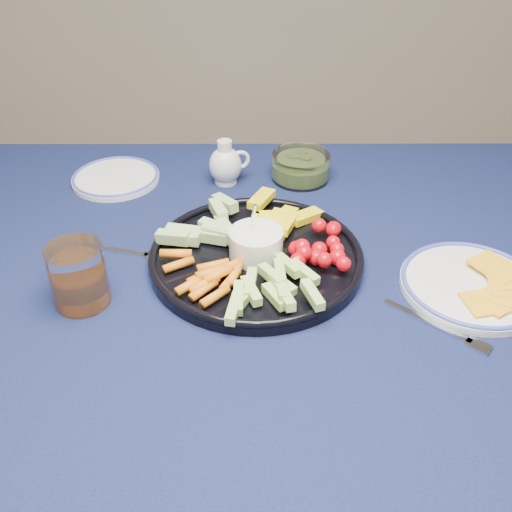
{
  "coord_description": "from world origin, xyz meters",
  "views": [
    {
      "loc": [
        -0.1,
        -0.73,
        1.33
      ],
      "look_at": [
        -0.1,
        0.05,
        0.76
      ],
      "focal_mm": 40.0,
      "sensor_mm": 36.0,
      "label": 1
    }
  ],
  "objects_px": {
    "cheese_plate": "(472,283)",
    "side_plate_extra": "(116,178)",
    "crudite_platter": "(255,253)",
    "juice_tumbler": "(79,279)",
    "creamer_pitcher": "(226,165)",
    "pickle_bowl": "(301,168)",
    "dining_table": "(315,322)"
  },
  "relations": [
    {
      "from": "pickle_bowl",
      "to": "side_plate_extra",
      "type": "relative_size",
      "value": 0.67
    },
    {
      "from": "pickle_bowl",
      "to": "juice_tumbler",
      "type": "height_order",
      "value": "juice_tumbler"
    },
    {
      "from": "pickle_bowl",
      "to": "creamer_pitcher",
      "type": "bearing_deg",
      "value": -174.34
    },
    {
      "from": "pickle_bowl",
      "to": "cheese_plate",
      "type": "height_order",
      "value": "pickle_bowl"
    },
    {
      "from": "cheese_plate",
      "to": "pickle_bowl",
      "type": "bearing_deg",
      "value": 123.84
    },
    {
      "from": "cheese_plate",
      "to": "side_plate_extra",
      "type": "distance_m",
      "value": 0.74
    },
    {
      "from": "pickle_bowl",
      "to": "juice_tumbler",
      "type": "bearing_deg",
      "value": -132.26
    },
    {
      "from": "creamer_pitcher",
      "to": "pickle_bowl",
      "type": "height_order",
      "value": "creamer_pitcher"
    },
    {
      "from": "crudite_platter",
      "to": "cheese_plate",
      "type": "distance_m",
      "value": 0.36
    },
    {
      "from": "cheese_plate",
      "to": "side_plate_extra",
      "type": "xyz_separation_m",
      "value": [
        -0.65,
        0.37,
        -0.0
      ]
    },
    {
      "from": "pickle_bowl",
      "to": "cheese_plate",
      "type": "bearing_deg",
      "value": -56.16
    },
    {
      "from": "crudite_platter",
      "to": "cheese_plate",
      "type": "xyz_separation_m",
      "value": [
        0.35,
        -0.07,
        -0.01
      ]
    },
    {
      "from": "creamer_pitcher",
      "to": "pickle_bowl",
      "type": "xyz_separation_m",
      "value": [
        0.16,
        0.02,
        -0.02
      ]
    },
    {
      "from": "dining_table",
      "to": "juice_tumbler",
      "type": "relative_size",
      "value": 16.32
    },
    {
      "from": "dining_table",
      "to": "juice_tumbler",
      "type": "bearing_deg",
      "value": -172.9
    },
    {
      "from": "dining_table",
      "to": "crudite_platter",
      "type": "distance_m",
      "value": 0.16
    },
    {
      "from": "cheese_plate",
      "to": "side_plate_extra",
      "type": "relative_size",
      "value": 1.24
    },
    {
      "from": "crudite_platter",
      "to": "creamer_pitcher",
      "type": "height_order",
      "value": "crudite_platter"
    },
    {
      "from": "creamer_pitcher",
      "to": "crudite_platter",
      "type": "bearing_deg",
      "value": -78.27
    },
    {
      "from": "juice_tumbler",
      "to": "side_plate_extra",
      "type": "xyz_separation_m",
      "value": [
        -0.03,
        0.4,
        -0.04
      ]
    },
    {
      "from": "pickle_bowl",
      "to": "dining_table",
      "type": "bearing_deg",
      "value": -89.07
    },
    {
      "from": "crudite_platter",
      "to": "juice_tumbler",
      "type": "bearing_deg",
      "value": -159.41
    },
    {
      "from": "pickle_bowl",
      "to": "juice_tumbler",
      "type": "xyz_separation_m",
      "value": [
        -0.37,
        -0.4,
        0.02
      ]
    },
    {
      "from": "creamer_pitcher",
      "to": "juice_tumbler",
      "type": "height_order",
      "value": "juice_tumbler"
    },
    {
      "from": "side_plate_extra",
      "to": "creamer_pitcher",
      "type": "bearing_deg",
      "value": -1.47
    },
    {
      "from": "cheese_plate",
      "to": "dining_table",
      "type": "bearing_deg",
      "value": 175.93
    },
    {
      "from": "crudite_platter",
      "to": "pickle_bowl",
      "type": "height_order",
      "value": "crudite_platter"
    },
    {
      "from": "creamer_pitcher",
      "to": "cheese_plate",
      "type": "relative_size",
      "value": 0.42
    },
    {
      "from": "crudite_platter",
      "to": "side_plate_extra",
      "type": "distance_m",
      "value": 0.42
    },
    {
      "from": "cheese_plate",
      "to": "juice_tumbler",
      "type": "bearing_deg",
      "value": -177.32
    },
    {
      "from": "creamer_pitcher",
      "to": "juice_tumbler",
      "type": "bearing_deg",
      "value": -118.3
    },
    {
      "from": "crudite_platter",
      "to": "side_plate_extra",
      "type": "bearing_deg",
      "value": 135.18
    }
  ]
}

